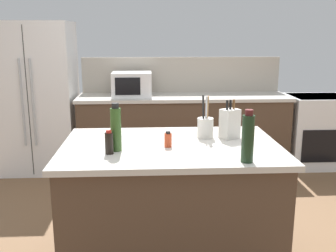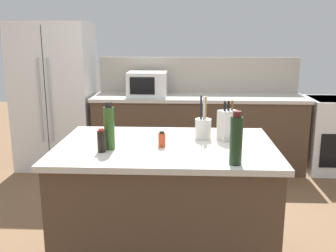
{
  "view_description": "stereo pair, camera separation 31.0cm",
  "coord_description": "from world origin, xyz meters",
  "px_view_note": "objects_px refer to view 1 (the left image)",
  "views": [
    {
      "loc": [
        -0.17,
        -2.66,
        1.71
      ],
      "look_at": [
        0.0,
        0.35,
        0.99
      ],
      "focal_mm": 42.0,
      "sensor_mm": 36.0,
      "label": 1
    },
    {
      "loc": [
        0.14,
        -2.67,
        1.71
      ],
      "look_at": [
        0.0,
        0.35,
        0.99
      ],
      "focal_mm": 42.0,
      "sensor_mm": 36.0,
      "label": 2
    }
  ],
  "objects_px": {
    "olive_oil_bottle": "(116,129)",
    "wine_bottle": "(248,138)",
    "spice_jar_paprika": "(168,140)",
    "range_oven": "(316,130)",
    "knife_block": "(230,123)",
    "refrigerator": "(36,98)",
    "microwave": "(132,84)",
    "soy_sauce_bottle": "(109,143)",
    "utensil_crock": "(205,127)"
  },
  "relations": [
    {
      "from": "range_oven",
      "to": "knife_block",
      "type": "relative_size",
      "value": 3.17
    },
    {
      "from": "range_oven",
      "to": "wine_bottle",
      "type": "relative_size",
      "value": 2.83
    },
    {
      "from": "range_oven",
      "to": "knife_block",
      "type": "distance_m",
      "value": 2.67
    },
    {
      "from": "refrigerator",
      "to": "soy_sauce_bottle",
      "type": "height_order",
      "value": "refrigerator"
    },
    {
      "from": "wine_bottle",
      "to": "utensil_crock",
      "type": "bearing_deg",
      "value": 106.35
    },
    {
      "from": "utensil_crock",
      "to": "olive_oil_bottle",
      "type": "bearing_deg",
      "value": -155.04
    },
    {
      "from": "range_oven",
      "to": "utensil_crock",
      "type": "bearing_deg",
      "value": -131.1
    },
    {
      "from": "wine_bottle",
      "to": "spice_jar_paprika",
      "type": "height_order",
      "value": "wine_bottle"
    },
    {
      "from": "utensil_crock",
      "to": "wine_bottle",
      "type": "bearing_deg",
      "value": -73.65
    },
    {
      "from": "spice_jar_paprika",
      "to": "olive_oil_bottle",
      "type": "bearing_deg",
      "value": -168.85
    },
    {
      "from": "spice_jar_paprika",
      "to": "knife_block",
      "type": "bearing_deg",
      "value": 23.62
    },
    {
      "from": "spice_jar_paprika",
      "to": "soy_sauce_bottle",
      "type": "bearing_deg",
      "value": -160.53
    },
    {
      "from": "microwave",
      "to": "refrigerator",
      "type": "bearing_deg",
      "value": 177.53
    },
    {
      "from": "microwave",
      "to": "soy_sauce_bottle",
      "type": "bearing_deg",
      "value": -91.63
    },
    {
      "from": "knife_block",
      "to": "spice_jar_paprika",
      "type": "bearing_deg",
      "value": 172.9
    },
    {
      "from": "refrigerator",
      "to": "olive_oil_bottle",
      "type": "bearing_deg",
      "value": -63.99
    },
    {
      "from": "microwave",
      "to": "utensil_crock",
      "type": "distance_m",
      "value": 2.12
    },
    {
      "from": "microwave",
      "to": "wine_bottle",
      "type": "xyz_separation_m",
      "value": [
        0.78,
        -2.61,
        0.0
      ]
    },
    {
      "from": "knife_block",
      "to": "utensil_crock",
      "type": "bearing_deg",
      "value": 141.68
    },
    {
      "from": "knife_block",
      "to": "spice_jar_paprika",
      "type": "xyz_separation_m",
      "value": [
        -0.47,
        -0.21,
        -0.06
      ]
    },
    {
      "from": "microwave",
      "to": "knife_block",
      "type": "bearing_deg",
      "value": -68.91
    },
    {
      "from": "refrigerator",
      "to": "utensil_crock",
      "type": "relative_size",
      "value": 5.76
    },
    {
      "from": "utensil_crock",
      "to": "wine_bottle",
      "type": "distance_m",
      "value": 0.61
    },
    {
      "from": "microwave",
      "to": "soy_sauce_bottle",
      "type": "xyz_separation_m",
      "value": [
        -0.07,
        -2.4,
        -0.07
      ]
    },
    {
      "from": "range_oven",
      "to": "utensil_crock",
      "type": "relative_size",
      "value": 2.87
    },
    {
      "from": "utensil_crock",
      "to": "spice_jar_paprika",
      "type": "height_order",
      "value": "utensil_crock"
    },
    {
      "from": "microwave",
      "to": "wine_bottle",
      "type": "height_order",
      "value": "wine_bottle"
    },
    {
      "from": "microwave",
      "to": "spice_jar_paprika",
      "type": "xyz_separation_m",
      "value": [
        0.32,
        -2.26,
        -0.1
      ]
    },
    {
      "from": "wine_bottle",
      "to": "range_oven",
      "type": "bearing_deg",
      "value": 58.47
    },
    {
      "from": "olive_oil_bottle",
      "to": "wine_bottle",
      "type": "bearing_deg",
      "value": -19.1
    },
    {
      "from": "olive_oil_bottle",
      "to": "spice_jar_paprika",
      "type": "xyz_separation_m",
      "value": [
        0.35,
        0.07,
        -0.1
      ]
    },
    {
      "from": "range_oven",
      "to": "spice_jar_paprika",
      "type": "bearing_deg",
      "value": -132.39
    },
    {
      "from": "refrigerator",
      "to": "wine_bottle",
      "type": "xyz_separation_m",
      "value": [
        1.97,
        -2.66,
        0.17
      ]
    },
    {
      "from": "utensil_crock",
      "to": "wine_bottle",
      "type": "xyz_separation_m",
      "value": [
        0.17,
        -0.58,
        0.07
      ]
    },
    {
      "from": "wine_bottle",
      "to": "olive_oil_bottle",
      "type": "bearing_deg",
      "value": 160.9
    },
    {
      "from": "wine_bottle",
      "to": "soy_sauce_bottle",
      "type": "bearing_deg",
      "value": 166.05
    },
    {
      "from": "microwave",
      "to": "olive_oil_bottle",
      "type": "relative_size",
      "value": 1.5
    },
    {
      "from": "range_oven",
      "to": "wine_bottle",
      "type": "bearing_deg",
      "value": -121.53
    },
    {
      "from": "olive_oil_bottle",
      "to": "wine_bottle",
      "type": "distance_m",
      "value": 0.86
    },
    {
      "from": "refrigerator",
      "to": "knife_block",
      "type": "distance_m",
      "value": 2.9
    },
    {
      "from": "olive_oil_bottle",
      "to": "spice_jar_paprika",
      "type": "bearing_deg",
      "value": 11.15
    },
    {
      "from": "range_oven",
      "to": "olive_oil_bottle",
      "type": "distance_m",
      "value": 3.41
    },
    {
      "from": "microwave",
      "to": "soy_sauce_bottle",
      "type": "distance_m",
      "value": 2.4
    },
    {
      "from": "knife_block",
      "to": "soy_sauce_bottle",
      "type": "distance_m",
      "value": 0.93
    },
    {
      "from": "range_oven",
      "to": "wine_bottle",
      "type": "xyz_separation_m",
      "value": [
        -1.6,
        -2.61,
        0.63
      ]
    },
    {
      "from": "knife_block",
      "to": "utensil_crock",
      "type": "xyz_separation_m",
      "value": [
        -0.18,
        0.02,
        -0.03
      ]
    },
    {
      "from": "range_oven",
      "to": "olive_oil_bottle",
      "type": "relative_size",
      "value": 2.85
    },
    {
      "from": "soy_sauce_bottle",
      "to": "refrigerator",
      "type": "bearing_deg",
      "value": 114.58
    },
    {
      "from": "range_oven",
      "to": "knife_block",
      "type": "xyz_separation_m",
      "value": [
        -1.59,
        -2.06,
        0.59
      ]
    },
    {
      "from": "refrigerator",
      "to": "utensil_crock",
      "type": "distance_m",
      "value": 2.76
    }
  ]
}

